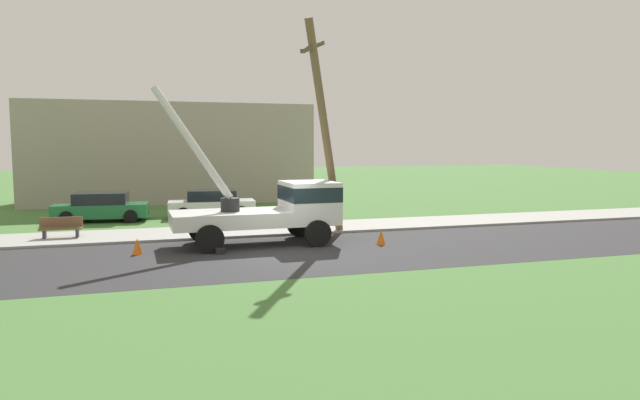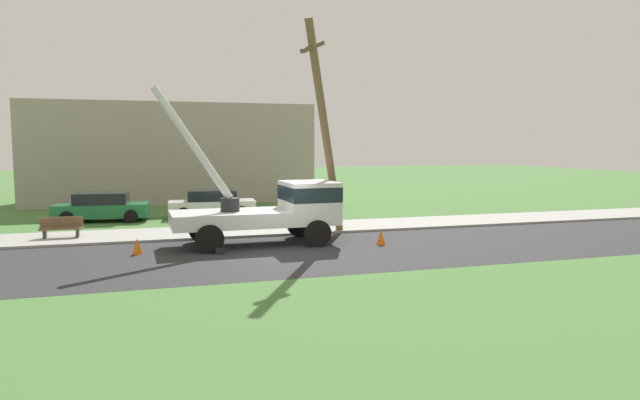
{
  "view_description": "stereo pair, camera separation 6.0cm",
  "coord_description": "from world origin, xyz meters",
  "px_view_note": "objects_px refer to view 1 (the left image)",
  "views": [
    {
      "loc": [
        -4.66,
        -19.05,
        3.8
      ],
      "look_at": [
        2.17,
        2.94,
        1.54
      ],
      "focal_mm": 32.06,
      "sensor_mm": 36.0,
      "label": 1
    },
    {
      "loc": [
        -4.6,
        -19.07,
        3.8
      ],
      "look_at": [
        2.17,
        2.94,
        1.54
      ],
      "focal_mm": 32.06,
      "sensor_mm": 36.0,
      "label": 2
    }
  ],
  "objects_px": {
    "traffic_cone_behind": "(137,246)",
    "park_bench": "(61,228)",
    "traffic_cone_curbside": "(327,229)",
    "parked_sedan_green": "(101,207)",
    "traffic_cone_ahead": "(381,237)",
    "utility_truck": "(277,207)",
    "leaning_utility_pole": "(325,129)",
    "parked_sedan_white": "(212,204)"
  },
  "relations": [
    {
      "from": "traffic_cone_behind",
      "to": "parked_sedan_white",
      "type": "bearing_deg",
      "value": 68.92
    },
    {
      "from": "traffic_cone_behind",
      "to": "park_bench",
      "type": "relative_size",
      "value": 0.35
    },
    {
      "from": "traffic_cone_curbside",
      "to": "park_bench",
      "type": "xyz_separation_m",
      "value": [
        -10.4,
        2.24,
        0.18
      ]
    },
    {
      "from": "utility_truck",
      "to": "traffic_cone_ahead",
      "type": "distance_m",
      "value": 4.15
    },
    {
      "from": "parked_sedan_green",
      "to": "park_bench",
      "type": "xyz_separation_m",
      "value": [
        -1.17,
        -5.32,
        -0.25
      ]
    },
    {
      "from": "park_bench",
      "to": "traffic_cone_behind",
      "type": "bearing_deg",
      "value": -54.17
    },
    {
      "from": "utility_truck",
      "to": "parked_sedan_white",
      "type": "distance_m",
      "value": 8.85
    },
    {
      "from": "utility_truck",
      "to": "traffic_cone_curbside",
      "type": "distance_m",
      "value": 2.83
    },
    {
      "from": "traffic_cone_behind",
      "to": "park_bench",
      "type": "xyz_separation_m",
      "value": [
        -2.92,
        4.04,
        0.18
      ]
    },
    {
      "from": "traffic_cone_ahead",
      "to": "parked_sedan_green",
      "type": "distance_m",
      "value": 14.62
    },
    {
      "from": "utility_truck",
      "to": "traffic_cone_ahead",
      "type": "height_order",
      "value": "utility_truck"
    },
    {
      "from": "traffic_cone_behind",
      "to": "park_bench",
      "type": "distance_m",
      "value": 4.99
    },
    {
      "from": "utility_truck",
      "to": "traffic_cone_behind",
      "type": "relative_size",
      "value": 12.16
    },
    {
      "from": "traffic_cone_ahead",
      "to": "traffic_cone_curbside",
      "type": "bearing_deg",
      "value": 117.84
    },
    {
      "from": "park_bench",
      "to": "leaning_utility_pole",
      "type": "bearing_deg",
      "value": -13.23
    },
    {
      "from": "utility_truck",
      "to": "park_bench",
      "type": "distance_m",
      "value": 8.73
    },
    {
      "from": "parked_sedan_green",
      "to": "park_bench",
      "type": "bearing_deg",
      "value": -102.44
    },
    {
      "from": "traffic_cone_ahead",
      "to": "leaning_utility_pole",
      "type": "bearing_deg",
      "value": 122.23
    },
    {
      "from": "utility_truck",
      "to": "leaning_utility_pole",
      "type": "xyz_separation_m",
      "value": [
        2.22,
        0.89,
        3.01
      ]
    },
    {
      "from": "parked_sedan_white",
      "to": "traffic_cone_curbside",
      "type": "bearing_deg",
      "value": -63.29
    },
    {
      "from": "parked_sedan_green",
      "to": "parked_sedan_white",
      "type": "height_order",
      "value": "same"
    },
    {
      "from": "traffic_cone_curbside",
      "to": "traffic_cone_ahead",
      "type": "bearing_deg",
      "value": -62.16
    },
    {
      "from": "traffic_cone_ahead",
      "to": "park_bench",
      "type": "relative_size",
      "value": 0.35
    },
    {
      "from": "traffic_cone_ahead",
      "to": "traffic_cone_curbside",
      "type": "distance_m",
      "value": 2.87
    },
    {
      "from": "traffic_cone_behind",
      "to": "traffic_cone_curbside",
      "type": "relative_size",
      "value": 1.0
    },
    {
      "from": "traffic_cone_ahead",
      "to": "parked_sedan_green",
      "type": "xyz_separation_m",
      "value": [
        -10.56,
        10.09,
        0.43
      ]
    },
    {
      "from": "leaning_utility_pole",
      "to": "traffic_cone_ahead",
      "type": "xyz_separation_m",
      "value": [
        1.49,
        -2.37,
        -4.14
      ]
    },
    {
      "from": "park_bench",
      "to": "traffic_cone_curbside",
      "type": "bearing_deg",
      "value": -12.15
    },
    {
      "from": "utility_truck",
      "to": "traffic_cone_curbside",
      "type": "relative_size",
      "value": 12.16
    },
    {
      "from": "utility_truck",
      "to": "traffic_cone_behind",
      "type": "bearing_deg",
      "value": -171.77
    },
    {
      "from": "park_bench",
      "to": "parked_sedan_green",
      "type": "bearing_deg",
      "value": 77.56
    },
    {
      "from": "traffic_cone_behind",
      "to": "parked_sedan_white",
      "type": "height_order",
      "value": "parked_sedan_white"
    },
    {
      "from": "leaning_utility_pole",
      "to": "traffic_cone_curbside",
      "type": "bearing_deg",
      "value": 48.25
    },
    {
      "from": "traffic_cone_ahead",
      "to": "utility_truck",
      "type": "bearing_deg",
      "value": 158.34
    },
    {
      "from": "traffic_cone_ahead",
      "to": "traffic_cone_behind",
      "type": "bearing_deg",
      "value": 175.24
    },
    {
      "from": "traffic_cone_curbside",
      "to": "parked_sedan_green",
      "type": "distance_m",
      "value": 11.93
    },
    {
      "from": "leaning_utility_pole",
      "to": "parked_sedan_green",
      "type": "distance_m",
      "value": 12.48
    },
    {
      "from": "parked_sedan_white",
      "to": "park_bench",
      "type": "relative_size",
      "value": 2.83
    },
    {
      "from": "traffic_cone_ahead",
      "to": "traffic_cone_behind",
      "type": "distance_m",
      "value": 8.85
    },
    {
      "from": "traffic_cone_curbside",
      "to": "park_bench",
      "type": "bearing_deg",
      "value": 167.85
    },
    {
      "from": "traffic_cone_ahead",
      "to": "park_bench",
      "type": "bearing_deg",
      "value": 157.86
    },
    {
      "from": "traffic_cone_ahead",
      "to": "parked_sedan_white",
      "type": "bearing_deg",
      "value": 117.0
    }
  ]
}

